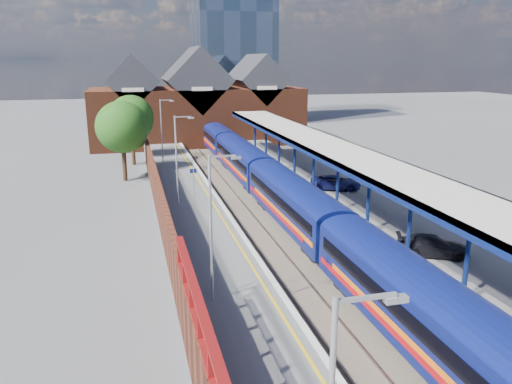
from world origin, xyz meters
TOP-DOWN VIEW (x-y plane):
  - ground at (0.00, 30.00)m, footprint 240.00×240.00m
  - ballast_bed at (0.00, 20.00)m, footprint 6.00×76.00m
  - rails at (0.00, 20.00)m, footprint 4.51×76.00m
  - left_platform at (-5.50, 20.00)m, footprint 5.00×76.00m
  - right_platform at (6.00, 20.00)m, footprint 6.00×76.00m
  - coping_left at (-3.15, 20.00)m, footprint 0.30×76.00m
  - coping_right at (3.15, 20.00)m, footprint 0.30×76.00m
  - yellow_line at (-3.75, 20.00)m, footprint 0.14×76.00m
  - train at (1.49, 25.86)m, footprint 2.87×65.90m
  - canopy at (5.48, 21.95)m, footprint 4.50×52.00m
  - lamp_post_b at (-6.36, 6.00)m, footprint 1.48×0.18m
  - lamp_post_c at (-6.36, 22.00)m, footprint 1.48×0.18m
  - lamp_post_d at (-6.36, 38.00)m, footprint 1.48×0.18m
  - platform_sign at (-5.00, 24.00)m, footprint 0.55×0.08m
  - brick_wall at (-8.10, 13.54)m, footprint 0.35×50.00m
  - station_building at (0.00, 58.00)m, footprint 30.00×12.12m
  - glass_tower at (10.00, 80.00)m, footprint 14.20×14.20m
  - tree_near at (-10.35, 35.91)m, footprint 5.20×5.20m
  - tree_far at (-9.35, 43.91)m, footprint 5.20×5.20m
  - parked_car_dark at (6.79, 8.25)m, footprint 4.47×3.25m
  - parked_car_blue at (7.37, 23.80)m, footprint 4.83×3.42m

SIDE VIEW (x-z plane):
  - ground at x=0.00m, z-range 0.00..0.00m
  - ballast_bed at x=0.00m, z-range 0.00..0.06m
  - rails at x=0.00m, z-range 0.05..0.19m
  - left_platform at x=-5.50m, z-range 0.00..1.00m
  - right_platform at x=6.00m, z-range 0.00..1.00m
  - yellow_line at x=-3.75m, z-range 1.00..1.01m
  - coping_left at x=-3.15m, z-range 1.00..1.05m
  - coping_right at x=3.15m, z-range 1.00..1.05m
  - parked_car_dark at x=6.79m, z-range 1.00..2.20m
  - parked_car_blue at x=7.37m, z-range 1.00..2.22m
  - train at x=1.49m, z-range 0.40..3.85m
  - brick_wall at x=-8.10m, z-range 0.52..4.38m
  - platform_sign at x=-5.00m, z-range 1.44..3.94m
  - lamp_post_b at x=-6.36m, z-range 1.49..8.49m
  - lamp_post_c at x=-6.36m, z-range 1.49..8.49m
  - lamp_post_d at x=-6.36m, z-range 1.49..8.49m
  - canopy at x=5.48m, z-range 3.01..7.49m
  - tree_near at x=-10.35m, z-range 1.30..9.40m
  - tree_far at x=-9.35m, z-range 1.30..9.40m
  - station_building at x=0.00m, z-range -1.44..12.34m
  - glass_tower at x=10.00m, z-range 0.05..40.35m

